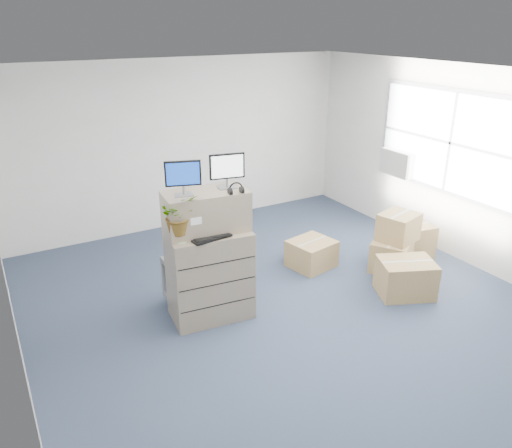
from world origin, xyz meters
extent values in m
plane|color=#263145|center=(0.00, 0.00, 0.00)|extent=(7.00, 7.00, 0.00)
cube|color=silver|center=(0.00, 3.51, 1.40)|extent=(6.00, 0.02, 2.80)
cube|color=silver|center=(3.01, 0.00, 1.40)|extent=(0.02, 7.00, 2.80)
cube|color=gray|center=(2.96, 0.50, 1.70)|extent=(0.06, 2.72, 1.52)
cube|color=white|center=(2.92, 0.50, 1.70)|extent=(0.01, 2.60, 1.40)
cube|color=silver|center=(2.87, 1.40, 1.20)|extent=(0.24, 0.60, 0.40)
cube|color=gray|center=(-0.89, 0.55, 0.55)|extent=(1.00, 0.67, 1.10)
cube|color=gray|center=(-0.88, 0.60, 1.34)|extent=(0.99, 0.57, 0.47)
cube|color=#99999E|center=(-1.13, 0.61, 1.58)|extent=(0.24, 0.21, 0.01)
cylinder|color=#99999E|center=(-1.13, 0.61, 1.63)|extent=(0.03, 0.03, 0.09)
cube|color=black|center=(-1.13, 0.61, 1.82)|extent=(0.38, 0.15, 0.28)
cube|color=navy|center=(-1.14, 0.59, 1.82)|extent=(0.34, 0.11, 0.24)
cube|color=#99999E|center=(-0.61, 0.60, 1.58)|extent=(0.24, 0.19, 0.01)
cylinder|color=#99999E|center=(-0.61, 0.60, 1.63)|extent=(0.03, 0.03, 0.10)
cube|color=black|center=(-0.61, 0.60, 1.83)|extent=(0.40, 0.11, 0.29)
cube|color=white|center=(-0.61, 0.59, 1.83)|extent=(0.36, 0.08, 0.25)
torus|color=black|center=(-0.61, 0.39, 1.62)|extent=(0.17, 0.04, 0.17)
cube|color=black|center=(-0.94, 0.38, 1.11)|extent=(0.48, 0.24, 0.02)
ellipsoid|color=silver|center=(-0.60, 0.45, 1.12)|extent=(0.10, 0.07, 0.03)
cylinder|color=gray|center=(-0.82, 0.62, 1.24)|extent=(0.08, 0.08, 0.27)
cube|color=silver|center=(-0.95, 0.61, 1.11)|extent=(0.06, 0.05, 0.02)
cube|color=black|center=(-0.95, 0.61, 1.17)|extent=(0.06, 0.03, 0.11)
cube|color=black|center=(-0.50, 0.63, 1.13)|extent=(0.24, 0.20, 0.07)
cube|color=#417CE0|center=(-0.53, 0.64, 1.22)|extent=(0.27, 0.15, 0.10)
cylinder|color=#A6BF9A|center=(-1.26, 0.49, 1.11)|extent=(0.20, 0.20, 0.02)
cylinder|color=black|center=(-1.26, 0.49, 1.18)|extent=(0.17, 0.17, 0.13)
imported|color=#1F4E16|center=(-1.26, 0.49, 1.36)|extent=(0.47, 0.51, 0.34)
imported|color=slate|center=(-0.95, 0.78, 0.37)|extent=(0.72, 0.67, 0.73)
cube|color=olive|center=(1.52, -0.25, 0.24)|extent=(0.84, 0.76, 0.47)
cube|color=olive|center=(1.88, 0.38, 0.22)|extent=(0.79, 0.75, 0.45)
cube|color=olive|center=(0.93, 1.01, 0.20)|extent=(0.69, 0.65, 0.39)
cube|color=olive|center=(1.94, 0.37, 0.64)|extent=(0.61, 0.57, 0.39)
cube|color=olive|center=(2.35, 0.55, 0.26)|extent=(0.79, 0.58, 0.51)
camera|label=1|loc=(-3.00, -4.26, 3.36)|focal=35.00mm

